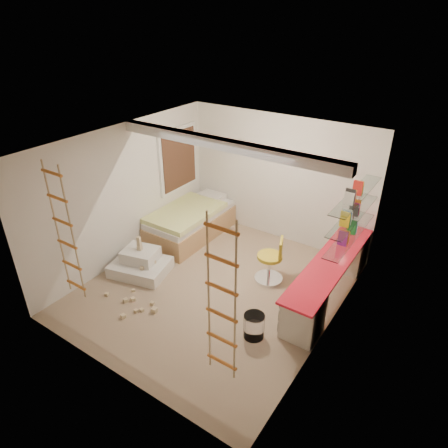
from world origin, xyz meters
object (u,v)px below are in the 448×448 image
Objects in this scene: swivel_chair at (271,265)px; play_platform at (141,264)px; bed at (191,222)px; desk at (329,278)px.

swivel_chair is 0.74× the size of play_platform.
bed is 2.33× the size of swivel_chair.
play_platform is at bearing -87.93° from bed.
desk reaches higher than play_platform.
desk is at bearing 5.76° from swivel_chair.
bed is 1.72× the size of play_platform.
desk is 1.04m from swivel_chair.
swivel_chair is at bearing -174.24° from desk.
play_platform is (-3.14, -1.21, -0.23)m from desk.
bed is at bearing 167.84° from swivel_chair.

